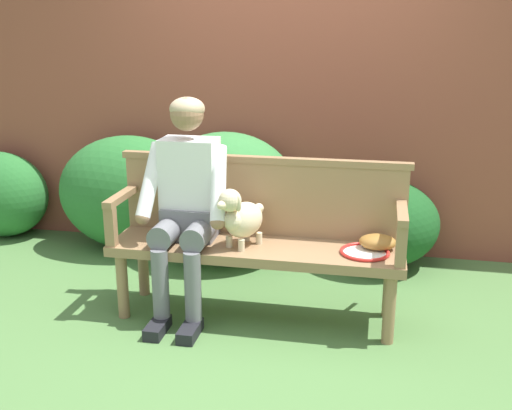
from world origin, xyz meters
The scene contains 14 objects.
ground_plane centered at (0.00, 0.00, 0.00)m, with size 40.00×40.00×0.00m, color #4C753D.
brick_garden_fence centered at (0.00, 1.41, 1.16)m, with size 8.00×0.30×2.33m, color brown.
hedge_bush_far_left centered at (-2.43, 1.06, 0.37)m, with size 0.83×0.58×0.73m, color #286B2D.
hedge_bush_mid_left centered at (0.74, 1.05, 0.33)m, with size 0.86×0.83×0.65m, color #194C1E.
hedge_bush_mid_right centered at (-1.22, 0.99, 0.46)m, with size 1.18×0.74×0.92m, color #286B2D.
hedge_bush_far_right centered at (-0.44, 1.00, 0.49)m, with size 1.12×1.02×0.97m, color #337538.
garden_bench centered at (0.00, 0.00, 0.41)m, with size 1.77×0.46×0.48m.
bench_backrest centered at (0.00, 0.20, 0.73)m, with size 1.81×0.06×0.50m.
bench_armrest_left_end centered at (-0.85, -0.08, 0.68)m, with size 0.06×0.46×0.28m.
bench_armrest_right_end centered at (0.85, -0.08, 0.68)m, with size 0.06×0.46×0.28m.
person_seated centered at (-0.43, -0.01, 0.75)m, with size 0.56×0.63×1.35m.
dog_on_bench centered at (-0.08, -0.05, 0.66)m, with size 0.29×0.36×0.38m.
tennis_racket centered at (0.66, 0.01, 0.49)m, with size 0.39×0.57×0.03m.
baseball_glove centered at (0.72, 0.07, 0.52)m, with size 0.22×0.17×0.09m, color #9E6B2D.
Camera 1 is at (0.69, -3.41, 1.77)m, focal length 43.05 mm.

